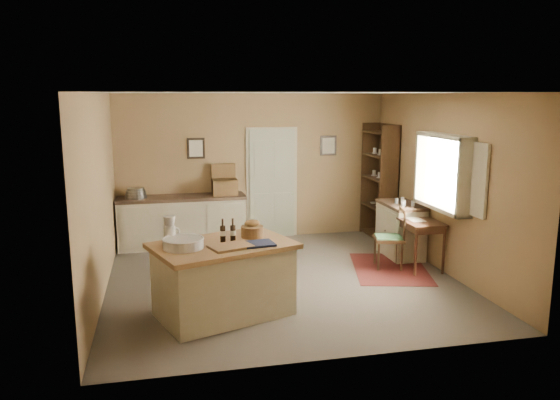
# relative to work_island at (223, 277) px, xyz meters

# --- Properties ---
(ground) EXTENTS (5.00, 5.00, 0.00)m
(ground) POSITION_rel_work_island_xyz_m (1.00, 1.10, -0.48)
(ground) COLOR #605549
(ground) RESTS_ON ground
(wall_back) EXTENTS (5.00, 0.10, 2.70)m
(wall_back) POSITION_rel_work_island_xyz_m (1.00, 3.60, 0.87)
(wall_back) COLOR olive
(wall_back) RESTS_ON ground
(wall_front) EXTENTS (5.00, 0.10, 2.70)m
(wall_front) POSITION_rel_work_island_xyz_m (1.00, -1.40, 0.87)
(wall_front) COLOR olive
(wall_front) RESTS_ON ground
(wall_left) EXTENTS (0.10, 5.00, 2.70)m
(wall_left) POSITION_rel_work_island_xyz_m (-1.50, 1.10, 0.87)
(wall_left) COLOR olive
(wall_left) RESTS_ON ground
(wall_right) EXTENTS (0.10, 5.00, 2.70)m
(wall_right) POSITION_rel_work_island_xyz_m (3.50, 1.10, 0.87)
(wall_right) COLOR olive
(wall_right) RESTS_ON ground
(ceiling) EXTENTS (5.00, 5.00, 0.00)m
(ceiling) POSITION_rel_work_island_xyz_m (1.00, 1.10, 2.22)
(ceiling) COLOR silver
(ceiling) RESTS_ON wall_back
(door) EXTENTS (0.97, 0.06, 2.11)m
(door) POSITION_rel_work_island_xyz_m (1.35, 3.57, 0.57)
(door) COLOR #A5AB8F
(door) RESTS_ON ground
(framed_prints) EXTENTS (2.82, 0.02, 0.38)m
(framed_prints) POSITION_rel_work_island_xyz_m (1.20, 3.58, 1.24)
(framed_prints) COLOR black
(framed_prints) RESTS_ON ground
(window) EXTENTS (0.25, 1.99, 1.12)m
(window) POSITION_rel_work_island_xyz_m (3.42, 0.90, 1.07)
(window) COLOR #BFB79B
(window) RESTS_ON ground
(work_island) EXTENTS (1.90, 1.55, 1.20)m
(work_island) POSITION_rel_work_island_xyz_m (0.00, 0.00, 0.00)
(work_island) COLOR #BFB79B
(work_island) RESTS_ON ground
(sideboard) EXTENTS (2.26, 0.64, 1.18)m
(sideboard) POSITION_rel_work_island_xyz_m (-0.34, 3.30, -0.00)
(sideboard) COLOR #BFB79B
(sideboard) RESTS_ON ground
(rug) EXTENTS (1.45, 1.82, 0.01)m
(rug) POSITION_rel_work_island_xyz_m (2.75, 1.23, -0.48)
(rug) COLOR #4C1510
(rug) RESTS_ON ground
(writing_desk) EXTENTS (0.54, 0.88, 0.82)m
(writing_desk) POSITION_rel_work_island_xyz_m (3.20, 1.23, 0.19)
(writing_desk) COLOR #311B10
(writing_desk) RESTS_ON ground
(desk_chair) EXTENTS (0.53, 0.53, 0.94)m
(desk_chair) POSITION_rel_work_island_xyz_m (2.74, 1.30, -0.01)
(desk_chair) COLOR #311F11
(desk_chair) RESTS_ON ground
(right_cabinet) EXTENTS (0.54, 0.97, 0.99)m
(right_cabinet) POSITION_rel_work_island_xyz_m (3.20, 1.87, -0.02)
(right_cabinet) COLOR #BFB79B
(right_cabinet) RESTS_ON ground
(shelving_unit) EXTENTS (0.36, 0.97, 2.15)m
(shelving_unit) POSITION_rel_work_island_xyz_m (3.36, 3.10, 0.59)
(shelving_unit) COLOR #311F11
(shelving_unit) RESTS_ON ground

